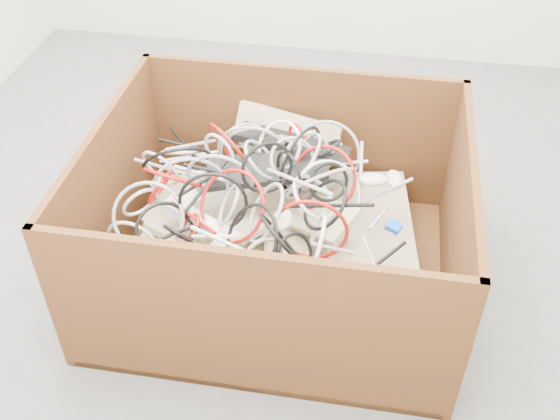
% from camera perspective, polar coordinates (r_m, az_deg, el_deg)
% --- Properties ---
extents(ground, '(3.00, 3.00, 0.00)m').
position_cam_1_polar(ground, '(2.66, -2.60, -0.72)').
color(ground, '#515153').
rests_on(ground, ground).
extents(cardboard_box, '(1.20, 1.00, 0.60)m').
position_cam_1_polar(cardboard_box, '(2.32, -0.48, -3.13)').
color(cardboard_box, '#3D270F').
rests_on(cardboard_box, ground).
extents(keyboard_pile, '(0.91, 0.94, 0.35)m').
position_cam_1_polar(keyboard_pile, '(2.27, -0.13, 0.33)').
color(keyboard_pile, '#C7BA8C').
rests_on(keyboard_pile, cardboard_box).
extents(mice_scatter, '(0.90, 0.75, 0.19)m').
position_cam_1_polar(mice_scatter, '(2.17, 0.34, 0.42)').
color(mice_scatter, beige).
rests_on(mice_scatter, keyboard_pile).
extents(power_strip_left, '(0.30, 0.18, 0.13)m').
position_cam_1_polar(power_strip_left, '(2.23, -5.19, 1.71)').
color(power_strip_left, silver).
rests_on(power_strip_left, keyboard_pile).
extents(power_strip_right, '(0.28, 0.14, 0.09)m').
position_cam_1_polar(power_strip_right, '(2.14, -6.87, -1.05)').
color(power_strip_right, silver).
rests_on(power_strip_right, keyboard_pile).
extents(vga_plug, '(0.06, 0.06, 0.03)m').
position_cam_1_polar(vga_plug, '(2.12, 9.74, -1.41)').
color(vga_plug, '#0C43BB').
rests_on(vga_plug, keyboard_pile).
extents(cable_tangle, '(0.99, 0.81, 0.43)m').
position_cam_1_polar(cable_tangle, '(2.17, -2.54, 1.95)').
color(cable_tangle, black).
rests_on(cable_tangle, keyboard_pile).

